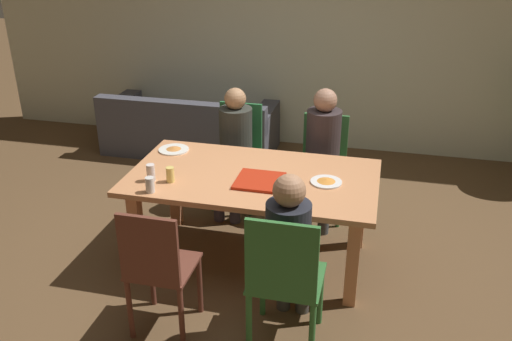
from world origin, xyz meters
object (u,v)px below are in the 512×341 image
Objects in this scene: pizza_box_0 at (259,181)px; drinking_glass_2 at (150,185)px; drinking_glass_0 at (170,175)px; drinking_glass_1 at (151,173)px; person_0 at (322,147)px; chair_2 at (239,151)px; chair_1 at (284,278)px; couch at (190,131)px; dining_table at (253,187)px; plate_1 at (174,149)px; chair_0 at (323,159)px; plate_0 at (326,182)px; chair_3 at (157,266)px; person_2 at (234,141)px; person_1 at (290,242)px.

drinking_glass_2 reaches higher than pizza_box_0.
drinking_glass_1 is (-0.15, -0.02, 0.01)m from drinking_glass_0.
person_0 is 3.54× the size of pizza_box_0.
chair_2 is (-0.82, 0.17, -0.19)m from person_0.
person_0 is at bearing -11.69° from chair_2.
chair_1 is 0.50× the size of couch.
person_0 reaches higher than dining_table.
plate_1 is (-1.21, -0.47, 0.05)m from person_0.
person_0 is at bearing -90.00° from chair_0.
plate_0 is 2.04× the size of drinking_glass_2.
couch is (-1.72, 3.02, -0.29)m from chair_1.
chair_2 is 1.33m from drinking_glass_1.
drinking_glass_1 reaches higher than plate_1.
person_2 is at bearing 90.00° from chair_3.
plate_1 is (-0.86, 0.43, -0.00)m from pizza_box_0.
drinking_glass_2 is at bearing -102.08° from person_2.
chair_0 reaches higher than couch.
person_2 is at bearing -169.63° from chair_0.
person_2 is (-0.82, 1.60, -0.01)m from person_1.
chair_1 is 1.78m from plate_1.
chair_3 is 3.69× the size of plate_1.
person_2 is at bearing -90.00° from chair_2.
drinking_glass_0 is at bearing 7.37° from drinking_glass_1.
drinking_glass_1 is at bearing 114.69° from chair_3.
person_2 is 1.61m from couch.
drinking_glass_0 is (-0.19, -1.23, 0.29)m from chair_2.
couch is at bearing 121.06° from person_1.
person_1 is 0.86m from chair_3.
person_2 reaches higher than drinking_glass_1.
dining_table is 2.00× the size of chair_3.
person_0 is 2.00m from chair_3.
drinking_glass_2 reaches higher than plate_0.
pizza_box_0 is 2.96× the size of drinking_glass_0.
chair_2 reaches higher than couch.
person_2 is at bearing 179.46° from person_0.
chair_3 is at bearing -112.51° from chair_0.
drinking_glass_1 reaches higher than plate_0.
plate_1 is at bearing 99.22° from drinking_glass_2.
person_1 is 10.34× the size of drinking_glass_2.
drinking_glass_0 is at bearing 145.15° from chair_1.
chair_1 is 8.49× the size of drinking_glass_0.
person_2 reaches higher than plate_0.
person_1 is 0.60× the size of couch.
pizza_box_0 is 2.99× the size of drinking_glass_2.
plate_0 is (0.95, -0.97, 0.24)m from chair_2.
chair_2 reaches higher than plate_0.
plate_0 is at bearing -0.50° from dining_table.
drinking_glass_0 reaches higher than dining_table.
dining_table is at bearing 24.31° from drinking_glass_0.
chair_0 is 0.79× the size of person_2.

